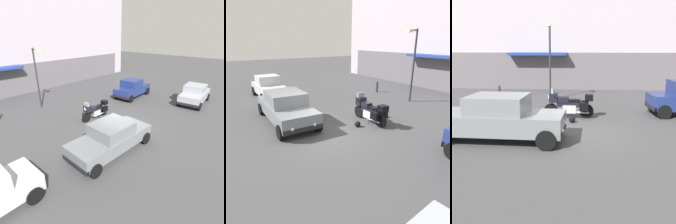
% 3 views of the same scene
% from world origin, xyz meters
% --- Properties ---
extents(ground_plane, '(80.00, 80.00, 0.00)m').
position_xyz_m(ground_plane, '(0.00, 0.00, 0.00)').
color(ground_plane, '#424244').
extents(motorcycle, '(2.26, 0.77, 1.36)m').
position_xyz_m(motorcycle, '(0.05, 2.45, 0.62)').
color(motorcycle, black).
rests_on(motorcycle, ground).
extents(helmet, '(0.28, 0.28, 0.28)m').
position_xyz_m(helmet, '(0.20, 1.58, 0.14)').
color(helmet, black).
rests_on(helmet, ground).
extents(car_sedan_far, '(4.63, 2.05, 1.56)m').
position_xyz_m(car_sedan_far, '(-2.20, -1.00, 0.78)').
color(car_sedan_far, slate).
rests_on(car_sedan_far, ground).
extents(car_compact_side, '(3.48, 1.71, 1.56)m').
position_xyz_m(car_compact_side, '(-7.59, -0.36, 0.77)').
color(car_compact_side, silver).
rests_on(car_compact_side, ground).
extents(streetlamp_curbside, '(0.28, 0.94, 4.56)m').
position_xyz_m(streetlamp_curbside, '(-1.41, 7.10, 2.79)').
color(streetlamp_curbside, '#2D2D33').
rests_on(streetlamp_curbside, ground).
extents(bollard_curbside, '(0.16, 0.16, 0.85)m').
position_xyz_m(bollard_curbside, '(-4.62, 7.26, 0.45)').
color(bollard_curbside, '#333338').
rests_on(bollard_curbside, ground).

